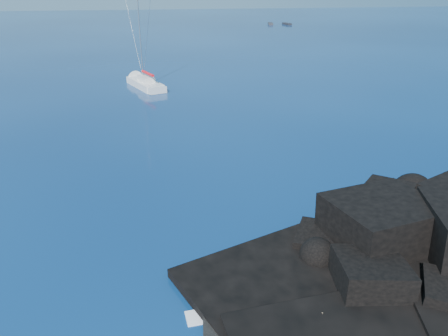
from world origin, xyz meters
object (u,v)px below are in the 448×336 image
object	(u,v)px
sailboat	(145,87)
distant_boat_b	(287,25)
sunbather	(315,320)
distant_boat_a	(270,25)

from	to	relation	value
sailboat	distant_boat_b	bearing A→B (deg)	39.52
sunbather	distant_boat_a	bearing A→B (deg)	41.83
sailboat	distant_boat_a	xyz separation A→B (m)	(37.50, 78.08, 0.00)
sailboat	sunbather	size ratio (longest dim) A/B	6.71
sunbather	distant_boat_b	distance (m)	127.02
sunbather	distant_boat_b	world-z (taller)	sunbather
sunbather	distant_boat_a	distance (m)	126.57
distant_boat_a	distant_boat_b	xyz separation A→B (m)	(4.96, -0.87, 0.00)
sailboat	distant_boat_a	world-z (taller)	sailboat
sailboat	distant_boat_b	xyz separation A→B (m)	(42.46, 77.21, 0.00)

